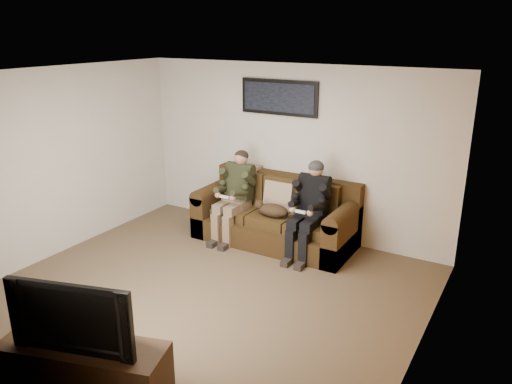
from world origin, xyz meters
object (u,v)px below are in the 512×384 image
Objects in this scene: cat at (272,210)px; tv_stand at (85,367)px; television at (78,312)px; person_left at (235,190)px; person_right at (310,203)px; framed_poster at (279,97)px; sofa at (277,217)px.

cat is 3.55m from tv_stand.
person_left is at bearing 84.52° from television.
person_right reaches higher than cat.
person_left is at bearing -179.98° from person_right.
person_left is 0.99× the size of person_right.
cat is 3.54m from television.
person_right is at bearing 4.87° from cat.
cat is at bearing -68.82° from framed_poster.
tv_stand is (-0.52, -3.59, -0.53)m from person_right.
sofa is 1.77× the size of person_right.
framed_poster is 0.84× the size of tv_stand.
cat is at bearing -79.98° from sofa.
tv_stand is (0.29, -4.17, -1.87)m from framed_poster.
sofa is 0.75m from person_left.
person_left reaches higher than tv_stand.
cat is (0.04, -0.25, 0.21)m from sofa.
cat is at bearing 74.17° from tv_stand.
sofa is at bearing -62.31° from framed_poster.
cat is at bearing -175.13° from person_right.
person_left is 1.18× the size of television.
person_left is at bearing 175.81° from cat.
cat is at bearing 74.17° from television.
person_left reaches higher than television.
framed_poster is at bearing 111.18° from cat.
television is (-0.52, -3.59, 0.03)m from person_right.
television is at bearing -98.29° from person_right.
framed_poster is 4.57m from tv_stand.
sofa is at bearing 162.00° from person_right.
tv_stand is 1.32× the size of television.
sofa reaches higher than tv_stand.
sofa is 0.33m from cat.
framed_poster is (-0.81, 0.58, 1.34)m from person_right.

